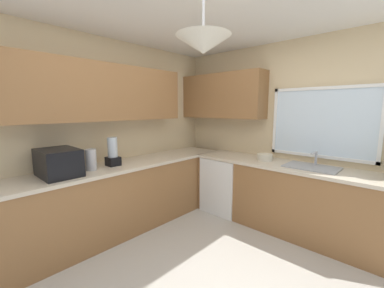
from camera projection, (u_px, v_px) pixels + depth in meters
name	position (u px, v px, depth m)	size (l,w,h in m)	color
ground_plane	(202.00, 286.00, 2.18)	(8.28, 8.28, 0.00)	#B7B2A8
room_shell	(181.00, 91.00, 2.83)	(3.67, 3.88, 2.58)	beige
counter_run_left	(116.00, 199.00, 3.10)	(0.65, 3.49, 0.89)	olive
counter_run_back	(292.00, 198.00, 3.12)	(2.76, 0.65, 0.89)	olive
dishwasher	(226.00, 184.00, 3.78)	(0.60, 0.60, 0.84)	white
microwave	(59.00, 163.00, 2.55)	(0.48, 0.36, 0.29)	black
kettle	(91.00, 160.00, 2.79)	(0.12, 0.12, 0.25)	#B7B7BC
sink_assembly	(312.00, 167.00, 2.92)	(0.60, 0.40, 0.19)	#9EA0A5
bowl	(265.00, 157.00, 3.32)	(0.21, 0.21, 0.09)	beige
blender_appliance	(113.00, 153.00, 3.00)	(0.15, 0.15, 0.36)	black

